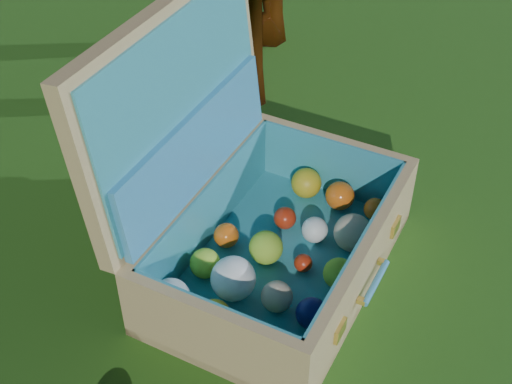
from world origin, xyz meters
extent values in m
plane|color=#215114|center=(0.00, 0.00, 0.00)|extent=(60.00, 60.00, 0.00)
cube|color=tan|center=(0.01, 0.13, 0.01)|extent=(0.68, 0.58, 0.02)
cube|color=tan|center=(0.08, -0.04, 0.09)|extent=(0.54, 0.24, 0.17)
cube|color=tan|center=(-0.06, 0.29, 0.09)|extent=(0.54, 0.24, 0.17)
cube|color=tan|center=(-0.25, 0.02, 0.09)|extent=(0.15, 0.32, 0.17)
cube|color=tan|center=(0.26, 0.24, 0.09)|extent=(0.15, 0.32, 0.17)
cube|color=teal|center=(0.01, 0.13, 0.02)|extent=(0.62, 0.52, 0.01)
cube|color=teal|center=(0.07, -0.03, 0.10)|extent=(0.49, 0.21, 0.15)
cube|color=teal|center=(-0.06, 0.28, 0.10)|extent=(0.49, 0.21, 0.15)
cube|color=teal|center=(-0.24, 0.03, 0.10)|extent=(0.14, 0.32, 0.15)
cube|color=teal|center=(0.25, 0.23, 0.10)|extent=(0.14, 0.32, 0.15)
cube|color=tan|center=(-0.08, 0.34, 0.36)|extent=(0.56, 0.29, 0.38)
cube|color=teal|center=(-0.08, 0.32, 0.36)|extent=(0.51, 0.25, 0.34)
cube|color=teal|center=(-0.07, 0.30, 0.26)|extent=(0.49, 0.23, 0.16)
cube|color=#F2C659|center=(-0.06, -0.11, 0.09)|extent=(0.04, 0.02, 0.03)
cube|color=#F2C659|center=(0.22, 0.01, 0.09)|extent=(0.04, 0.02, 0.03)
cylinder|color=teal|center=(0.09, -0.06, 0.07)|extent=(0.12, 0.06, 0.01)
cube|color=#F2C659|center=(0.03, -0.08, 0.07)|extent=(0.02, 0.02, 0.01)
cube|color=#F2C659|center=(0.14, -0.03, 0.07)|extent=(0.02, 0.02, 0.01)
sphere|color=#ACD834|center=(-0.15, -0.06, 0.06)|extent=(0.06, 0.06, 0.06)
sphere|color=#101352|center=(-0.05, -0.03, 0.06)|extent=(0.06, 0.06, 0.06)
sphere|color=#ACD834|center=(0.06, 0.01, 0.06)|extent=(0.06, 0.06, 0.06)
sphere|color=beige|center=(0.16, 0.07, 0.07)|extent=(0.08, 0.08, 0.08)
sphere|color=orange|center=(0.26, 0.10, 0.05)|extent=(0.05, 0.05, 0.05)
sphere|color=#ACD834|center=(-0.18, -0.01, 0.06)|extent=(0.06, 0.06, 0.06)
sphere|color=beige|center=(-0.08, 0.04, 0.06)|extent=(0.06, 0.06, 0.06)
sphere|color=#B8270E|center=(0.03, 0.08, 0.05)|extent=(0.04, 0.04, 0.04)
sphere|color=white|center=(0.11, 0.13, 0.06)|extent=(0.06, 0.06, 0.06)
sphere|color=orange|center=(0.23, 0.17, 0.06)|extent=(0.07, 0.07, 0.07)
sphere|color=gold|center=(-0.20, 0.08, 0.06)|extent=(0.07, 0.07, 0.07)
sphere|color=white|center=(-0.12, 0.12, 0.07)|extent=(0.09, 0.09, 0.09)
sphere|color=#ACD834|center=(-0.01, 0.15, 0.06)|extent=(0.07, 0.07, 0.07)
sphere|color=#B8270E|center=(0.09, 0.20, 0.05)|extent=(0.05, 0.05, 0.05)
sphere|color=gold|center=(0.20, 0.25, 0.06)|extent=(0.07, 0.07, 0.07)
sphere|color=white|center=(-0.24, 0.16, 0.07)|extent=(0.08, 0.08, 0.08)
sphere|color=#ACD834|center=(-0.13, 0.20, 0.06)|extent=(0.06, 0.06, 0.06)
sphere|color=orange|center=(-0.05, 0.24, 0.05)|extent=(0.05, 0.05, 0.05)
camera|label=1|loc=(-0.70, -0.64, 1.11)|focal=50.00mm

